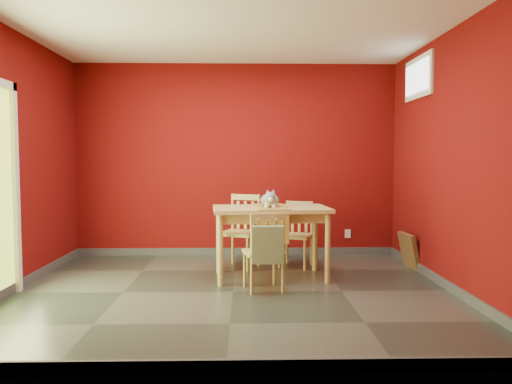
{
  "coord_description": "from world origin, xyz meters",
  "views": [
    {
      "loc": [
        0.12,
        -5.06,
        1.36
      ],
      "look_at": [
        0.25,
        0.45,
        1.0
      ],
      "focal_mm": 35.0,
      "sensor_mm": 36.0,
      "label": 1
    }
  ],
  "objects_px": {
    "chair_far_right": "(297,233)",
    "cat": "(270,198)",
    "chair_far_left": "(241,230)",
    "dining_table": "(271,216)",
    "tote_bag": "(268,245)",
    "picture_frame": "(409,250)",
    "chair_near": "(264,250)"
  },
  "relations": [
    {
      "from": "chair_far_right",
      "to": "cat",
      "type": "height_order",
      "value": "cat"
    },
    {
      "from": "chair_far_left",
      "to": "chair_far_right",
      "type": "height_order",
      "value": "chair_far_left"
    },
    {
      "from": "dining_table",
      "to": "chair_far_right",
      "type": "xyz_separation_m",
      "value": [
        0.36,
        0.63,
        -0.29
      ]
    },
    {
      "from": "tote_bag",
      "to": "picture_frame",
      "type": "relative_size",
      "value": 0.99
    },
    {
      "from": "chair_near",
      "to": "cat",
      "type": "bearing_deg",
      "value": 81.62
    },
    {
      "from": "chair_far_left",
      "to": "tote_bag",
      "type": "relative_size",
      "value": 2.08
    },
    {
      "from": "dining_table",
      "to": "picture_frame",
      "type": "distance_m",
      "value": 1.9
    },
    {
      "from": "picture_frame",
      "to": "cat",
      "type": "bearing_deg",
      "value": -164.51
    },
    {
      "from": "dining_table",
      "to": "tote_bag",
      "type": "distance_m",
      "value": 0.79
    },
    {
      "from": "dining_table",
      "to": "chair_far_right",
      "type": "relative_size",
      "value": 1.65
    },
    {
      "from": "chair_far_right",
      "to": "tote_bag",
      "type": "xyz_separation_m",
      "value": [
        -0.43,
        -1.39,
        0.09
      ]
    },
    {
      "from": "chair_near",
      "to": "picture_frame",
      "type": "xyz_separation_m",
      "value": [
        1.86,
        1.05,
        -0.2
      ]
    },
    {
      "from": "dining_table",
      "to": "cat",
      "type": "bearing_deg",
      "value": -170.28
    },
    {
      "from": "picture_frame",
      "to": "chair_near",
      "type": "bearing_deg",
      "value": -150.5
    },
    {
      "from": "dining_table",
      "to": "chair_near",
      "type": "relative_size",
      "value": 1.66
    },
    {
      "from": "cat",
      "to": "picture_frame",
      "type": "bearing_deg",
      "value": 31.1
    },
    {
      "from": "dining_table",
      "to": "picture_frame",
      "type": "relative_size",
      "value": 3.06
    },
    {
      "from": "dining_table",
      "to": "chair_near",
      "type": "height_order",
      "value": "chair_near"
    },
    {
      "from": "chair_near",
      "to": "tote_bag",
      "type": "relative_size",
      "value": 1.86
    },
    {
      "from": "chair_far_right",
      "to": "cat",
      "type": "xyz_separation_m",
      "value": [
        -0.38,
        -0.63,
        0.5
      ]
    },
    {
      "from": "dining_table",
      "to": "cat",
      "type": "xyz_separation_m",
      "value": [
        -0.01,
        -0.0,
        0.21
      ]
    },
    {
      "from": "chair_near",
      "to": "tote_bag",
      "type": "distance_m",
      "value": 0.23
    },
    {
      "from": "tote_bag",
      "to": "picture_frame",
      "type": "distance_m",
      "value": 2.24
    },
    {
      "from": "chair_far_left",
      "to": "cat",
      "type": "height_order",
      "value": "cat"
    },
    {
      "from": "cat",
      "to": "picture_frame",
      "type": "relative_size",
      "value": 0.98
    },
    {
      "from": "dining_table",
      "to": "cat",
      "type": "relative_size",
      "value": 3.13
    },
    {
      "from": "chair_far_left",
      "to": "picture_frame",
      "type": "distance_m",
      "value": 2.13
    },
    {
      "from": "chair_far_left",
      "to": "picture_frame",
      "type": "xyz_separation_m",
      "value": [
        2.11,
        -0.09,
        -0.25
      ]
    },
    {
      "from": "chair_near",
      "to": "tote_bag",
      "type": "bearing_deg",
      "value": -82.46
    },
    {
      "from": "chair_far_right",
      "to": "tote_bag",
      "type": "relative_size",
      "value": 1.87
    },
    {
      "from": "picture_frame",
      "to": "dining_table",
      "type": "bearing_deg",
      "value": -164.47
    },
    {
      "from": "cat",
      "to": "chair_far_right",
      "type": "bearing_deg",
      "value": 74.74
    }
  ]
}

